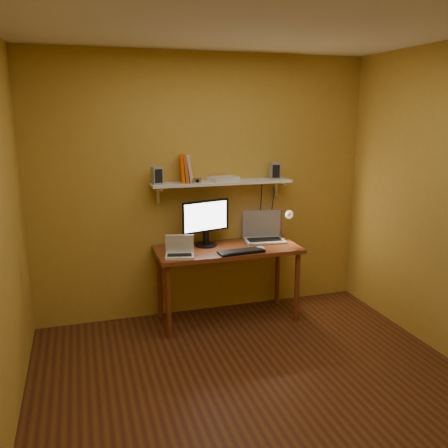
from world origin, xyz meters
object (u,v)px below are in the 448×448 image
object	(u,v)px
laptop	(263,233)
shelf_camera	(197,181)
desk	(228,256)
wall_shelf	(222,183)
mouse	(260,248)
router	(223,179)
speaker_right	(275,171)
keyboard	(241,252)
desk_lamp	(285,220)
monitor	(206,221)
speaker_left	(157,176)
netbook	(180,250)

from	to	relation	value
laptop	shelf_camera	distance (m)	0.91
desk	wall_shelf	distance (m)	0.72
mouse	router	bearing A→B (deg)	144.77
speaker_right	shelf_camera	distance (m)	0.84
keyboard	speaker_right	size ratio (longest dim) A/B	2.65
desk_lamp	shelf_camera	world-z (taller)	shelf_camera
laptop	keyboard	xyz separation A→B (m)	(-0.37, -0.37, -0.07)
speaker_right	router	bearing A→B (deg)	-173.65
desk	monitor	world-z (taller)	monitor
speaker_right	router	size ratio (longest dim) A/B	0.61
wall_shelf	router	world-z (taller)	router
desk	shelf_camera	world-z (taller)	shelf_camera
speaker_left	shelf_camera	distance (m)	0.38
desk	netbook	distance (m)	0.54
desk_lamp	wall_shelf	bearing A→B (deg)	174.12
monitor	router	world-z (taller)	router
monitor	shelf_camera	world-z (taller)	shelf_camera
netbook	desk_lamp	distance (m)	1.21
mouse	netbook	bearing A→B (deg)	-163.40
laptop	router	distance (m)	0.71
keyboard	mouse	world-z (taller)	mouse
desk	monitor	bearing A→B (deg)	145.95
laptop	netbook	bearing A→B (deg)	-156.07
wall_shelf	speaker_left	distance (m)	0.65
desk	wall_shelf	xyz separation A→B (m)	(-0.00, 0.19, 0.69)
desk_lamp	desk	bearing A→B (deg)	-169.19
shelf_camera	desk_lamp	bearing A→B (deg)	0.20
desk_lamp	shelf_camera	xyz separation A→B (m)	(-0.93, -0.00, 0.44)
laptop	netbook	distance (m)	0.98
monitor	netbook	world-z (taller)	monitor
desk	speaker_right	bearing A→B (deg)	18.83
keyboard	router	bearing A→B (deg)	92.76
wall_shelf	keyboard	distance (m)	0.72
laptop	mouse	distance (m)	0.36
mouse	speaker_right	size ratio (longest dim) A/B	0.54
keyboard	shelf_camera	world-z (taller)	shelf_camera
wall_shelf	speaker_left	size ratio (longest dim) A/B	8.56
monitor	laptop	bearing A→B (deg)	-11.75
keyboard	laptop	bearing A→B (deg)	40.43
desk	laptop	distance (m)	0.49
wall_shelf	netbook	xyz separation A→B (m)	(-0.51, -0.33, -0.55)
desk	desk_lamp	bearing A→B (deg)	10.81
wall_shelf	monitor	world-z (taller)	wall_shelf
wall_shelf	speaker_right	distance (m)	0.57
desk_lamp	netbook	bearing A→B (deg)	-167.26
monitor	keyboard	xyz separation A→B (m)	(0.25, -0.33, -0.24)
monitor	laptop	xyz separation A→B (m)	(0.62, 0.03, -0.18)
desk	keyboard	bearing A→B (deg)	-72.12
laptop	mouse	size ratio (longest dim) A/B	4.79
shelf_camera	keyboard	bearing A→B (deg)	-44.17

